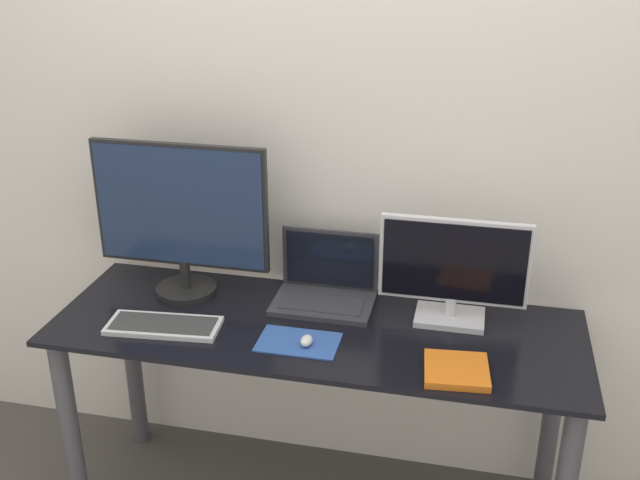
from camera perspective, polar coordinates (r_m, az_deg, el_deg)
The scene contains 9 objects.
wall_back at distance 2.59m, azimuth 1.49°, elevation 6.73°, with size 7.00×0.05×2.50m.
desk at distance 2.53m, azimuth -0.30°, elevation -9.72°, with size 1.72×0.60×0.77m.
monitor_left at distance 2.58m, azimuth -10.56°, elevation 1.85°, with size 0.61×0.21×0.54m.
monitor_right at distance 2.43m, azimuth 10.12°, elevation -2.29°, with size 0.48×0.16×0.35m.
laptop at distance 2.57m, azimuth 0.45°, elevation -3.46°, with size 0.34×0.23×0.24m.
keyboard at distance 2.48m, azimuth -11.83°, elevation -6.40°, with size 0.38×0.18×0.02m.
mousepad at distance 2.35m, azimuth -1.66°, elevation -7.80°, with size 0.25×0.16×0.00m.
mouse at distance 2.33m, azimuth -1.13°, elevation -7.67°, with size 0.04×0.06×0.03m.
book at distance 2.24m, azimuth 10.36°, elevation -9.74°, with size 0.20×0.20×0.02m.
Camera 1 is at (0.48, -1.77, 1.99)m, focal length 42.00 mm.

